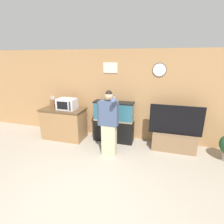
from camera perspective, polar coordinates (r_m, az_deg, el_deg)
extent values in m
plane|color=gray|center=(3.42, -10.41, -26.86)|extent=(18.00, 18.00, 0.00)
cube|color=#A87A4C|center=(5.17, 2.37, 5.37)|extent=(10.00, 0.06, 2.60)
cube|color=beige|center=(5.09, -0.55, 14.25)|extent=(0.41, 0.02, 0.29)
cylinder|color=white|center=(4.88, 15.22, 13.12)|extent=(0.33, 0.03, 0.33)
cylinder|color=black|center=(4.88, 15.22, 13.12)|extent=(0.36, 0.01, 0.36)
cube|color=olive|center=(5.50, -15.37, -3.77)|extent=(1.24, 0.64, 0.89)
cube|color=#513A24|center=(5.36, -15.76, 0.87)|extent=(1.28, 0.68, 0.03)
cube|color=silver|center=(5.24, -14.48, 2.57)|extent=(0.53, 0.38, 0.31)
cube|color=black|center=(5.10, -15.97, 2.07)|extent=(0.33, 0.01, 0.22)
cube|color=#2D2D33|center=(4.99, -13.67, 1.89)|extent=(0.05, 0.01, 0.25)
cube|color=brown|center=(5.52, -18.79, 2.63)|extent=(0.13, 0.08, 0.26)
cylinder|color=#B7B7BC|center=(5.51, -19.33, 4.50)|extent=(0.02, 0.02, 0.11)
cylinder|color=#B7B7BC|center=(5.49, -19.06, 4.33)|extent=(0.02, 0.02, 0.08)
cylinder|color=#B7B7BC|center=(5.47, -18.82, 4.46)|extent=(0.02, 0.02, 0.11)
cylinder|color=#B7B7BC|center=(5.46, -18.56, 4.46)|extent=(0.02, 0.02, 0.11)
cylinder|color=#B7B7BC|center=(5.54, -19.12, 4.40)|extent=(0.02, 0.02, 0.08)
cylinder|color=#B7B7BC|center=(5.52, -18.86, 4.37)|extent=(0.02, 0.02, 0.07)
cylinder|color=#B7B7BC|center=(5.50, -18.61, 4.38)|extent=(0.02, 0.02, 0.08)
cylinder|color=#B7B7BC|center=(5.49, -18.35, 4.37)|extent=(0.02, 0.02, 0.08)
cube|color=black|center=(5.15, 0.53, -6.10)|extent=(1.15, 0.35, 0.64)
cube|color=#937F5B|center=(5.03, 0.55, -2.54)|extent=(1.12, 0.34, 0.04)
cube|color=#285B70|center=(4.95, 0.55, 0.25)|extent=(1.10, 0.34, 0.53)
cube|color=black|center=(4.88, 0.56, 3.19)|extent=(1.15, 0.35, 0.03)
cube|color=brown|center=(4.97, 19.44, -9.23)|extent=(1.10, 0.40, 0.46)
cube|color=black|center=(4.74, 20.17, -2.64)|extent=(1.30, 0.05, 0.75)
cube|color=black|center=(4.77, 20.15, -2.53)|extent=(1.33, 0.01, 0.78)
cube|color=#BCAD89|center=(4.41, -0.95, -9.14)|extent=(0.35, 0.20, 0.80)
cube|color=#3D4C6B|center=(4.15, -1.00, -0.40)|extent=(0.44, 0.21, 0.60)
sphere|color=tan|center=(4.04, -1.03, 5.18)|extent=(0.20, 0.20, 0.20)
sphere|color=black|center=(4.03, -1.04, 5.95)|extent=(0.16, 0.16, 0.16)
cylinder|color=#3D4C6B|center=(4.23, -4.10, -0.66)|extent=(0.11, 0.11, 0.57)
cylinder|color=#3D4C6B|center=(3.90, 0.86, 3.07)|extent=(0.10, 0.32, 0.26)
cylinder|color=white|center=(3.86, 0.79, 4.43)|extent=(0.02, 0.06, 0.11)
cylinder|color=#2856B2|center=(3.82, 0.71, 5.24)|extent=(0.02, 0.03, 0.05)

